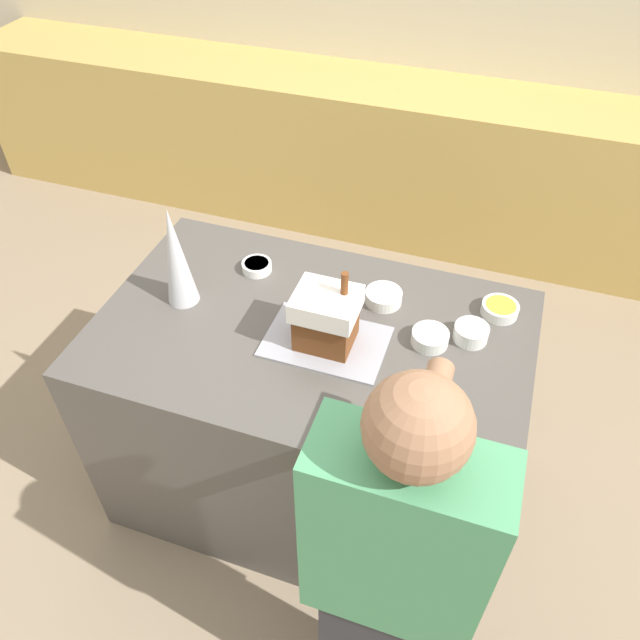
# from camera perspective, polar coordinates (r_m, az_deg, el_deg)

# --- Properties ---
(ground_plane) EXTENTS (12.00, 12.00, 0.00)m
(ground_plane) POSITION_cam_1_polar(r_m,az_deg,el_deg) (2.86, -0.65, -14.40)
(ground_plane) COLOR gray
(wall_back) EXTENTS (8.00, 0.05, 2.60)m
(wall_back) POSITION_cam_1_polar(r_m,az_deg,el_deg) (3.99, 11.82, 26.40)
(wall_back) COLOR beige
(wall_back) RESTS_ON ground_plane
(back_cabinet_block) EXTENTS (6.00, 0.60, 0.94)m
(back_cabinet_block) POSITION_cam_1_polar(r_m,az_deg,el_deg) (4.01, 9.27, 13.84)
(back_cabinet_block) COLOR tan
(back_cabinet_block) RESTS_ON ground_plane
(kitchen_island) EXTENTS (1.49, 0.93, 0.93)m
(kitchen_island) POSITION_cam_1_polar(r_m,az_deg,el_deg) (2.47, -0.73, -8.67)
(kitchen_island) COLOR #514C47
(kitchen_island) RESTS_ON ground_plane
(baking_tray) EXTENTS (0.40, 0.27, 0.01)m
(baking_tray) POSITION_cam_1_polar(r_m,az_deg,el_deg) (2.09, 0.54, -1.98)
(baking_tray) COLOR #9E9EA8
(baking_tray) RESTS_ON kitchen_island
(gingerbread_house) EXTENTS (0.20, 0.18, 0.28)m
(gingerbread_house) POSITION_cam_1_polar(r_m,az_deg,el_deg) (2.01, 0.57, 0.25)
(gingerbread_house) COLOR brown
(gingerbread_house) RESTS_ON baking_tray
(decorative_tree) EXTENTS (0.11, 0.11, 0.38)m
(decorative_tree) POSITION_cam_1_polar(r_m,az_deg,el_deg) (2.18, -13.04, 5.68)
(decorative_tree) COLOR silver
(decorative_tree) RESTS_ON kitchen_island
(candy_bowl_near_tray_left) EXTENTS (0.12, 0.12, 0.05)m
(candy_bowl_near_tray_left) POSITION_cam_1_polar(r_m,az_deg,el_deg) (2.14, 13.65, -1.11)
(candy_bowl_near_tray_left) COLOR white
(candy_bowl_near_tray_left) RESTS_ON kitchen_island
(candy_bowl_far_right) EXTENTS (0.13, 0.13, 0.05)m
(candy_bowl_far_right) POSITION_cam_1_polar(r_m,az_deg,el_deg) (2.23, 5.83, 2.15)
(candy_bowl_far_right) COLOR white
(candy_bowl_far_right) RESTS_ON kitchen_island
(candy_bowl_near_tray_right) EXTENTS (0.13, 0.13, 0.04)m
(candy_bowl_near_tray_right) POSITION_cam_1_polar(r_m,az_deg,el_deg) (2.26, 16.13, 1.00)
(candy_bowl_near_tray_right) COLOR silver
(candy_bowl_near_tray_right) RESTS_ON kitchen_island
(candy_bowl_behind_tray) EXTENTS (0.11, 0.11, 0.04)m
(candy_bowl_behind_tray) POSITION_cam_1_polar(r_m,az_deg,el_deg) (2.37, -5.80, 4.93)
(candy_bowl_behind_tray) COLOR white
(candy_bowl_behind_tray) RESTS_ON kitchen_island
(candy_bowl_center_rear) EXTENTS (0.12, 0.12, 0.05)m
(candy_bowl_center_rear) POSITION_cam_1_polar(r_m,az_deg,el_deg) (2.10, 10.03, -1.56)
(candy_bowl_center_rear) COLOR silver
(candy_bowl_center_rear) RESTS_ON kitchen_island
(person) EXTENTS (0.42, 0.53, 1.60)m
(person) POSITION_cam_1_polar(r_m,az_deg,el_deg) (1.74, 6.41, -22.91)
(person) COLOR #333338
(person) RESTS_ON ground_plane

